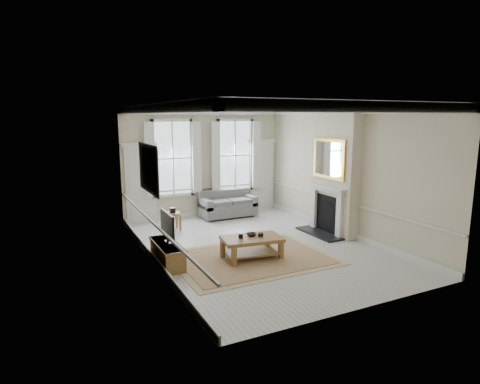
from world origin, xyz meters
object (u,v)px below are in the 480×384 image
tv_stand (167,254)px  coffee_table (252,241)px  side_table (173,216)px  sofa (227,206)px

tv_stand → coffee_table: bearing=-14.7°
tv_stand → side_table: bearing=70.9°
coffee_table → tv_stand: (-1.81, 0.47, -0.18)m
side_table → tv_stand: 2.71m
sofa → coffee_table: (-1.09, -3.76, 0.06)m
sofa → tv_stand: 4.39m
side_table → coffee_table: size_ratio=0.38×
sofa → tv_stand: size_ratio=1.31×
side_table → tv_stand: side_table is taller
sofa → tv_stand: bearing=-131.4°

